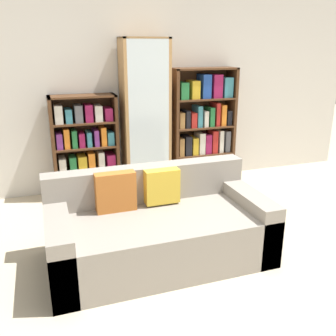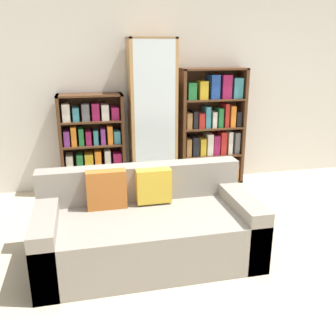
# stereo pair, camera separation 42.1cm
# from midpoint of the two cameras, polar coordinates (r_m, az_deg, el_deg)

# --- Properties ---
(ground_plane) EXTENTS (16.00, 16.00, 0.00)m
(ground_plane) POSITION_cam_midpoint_polar(r_m,az_deg,el_deg) (3.35, 6.76, -16.03)
(ground_plane) COLOR beige
(wall_back) EXTENTS (6.23, 0.06, 2.70)m
(wall_back) POSITION_cam_midpoint_polar(r_m,az_deg,el_deg) (5.17, -4.95, 12.22)
(wall_back) COLOR beige
(wall_back) RESTS_ON ground
(couch) EXTENTS (1.94, 0.97, 0.81)m
(couch) POSITION_cam_midpoint_polar(r_m,az_deg,el_deg) (3.45, -5.13, -9.34)
(couch) COLOR gray
(couch) RESTS_ON ground
(bookshelf_left) EXTENTS (0.82, 0.32, 1.30)m
(bookshelf_left) POSITION_cam_midpoint_polar(r_m,az_deg,el_deg) (4.96, -14.88, 2.81)
(bookshelf_left) COLOR #4C2D19
(bookshelf_left) RESTS_ON ground
(display_cabinet) EXTENTS (0.61, 0.36, 1.98)m
(display_cabinet) POSITION_cam_midpoint_polar(r_m,az_deg,el_deg) (4.98, -5.93, 7.66)
(display_cabinet) COLOR #AD7F4C
(display_cabinet) RESTS_ON ground
(bookshelf_right) EXTENTS (0.90, 0.32, 1.60)m
(bookshelf_right) POSITION_cam_midpoint_polar(r_m,az_deg,el_deg) (5.28, 3.09, 6.01)
(bookshelf_right) COLOR #4C2D19
(bookshelf_right) RESTS_ON ground
(wine_bottle) EXTENTS (0.07, 0.07, 0.39)m
(wine_bottle) POSITION_cam_midpoint_polar(r_m,az_deg,el_deg) (4.54, 3.89, -4.12)
(wine_bottle) COLOR #143819
(wine_bottle) RESTS_ON ground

